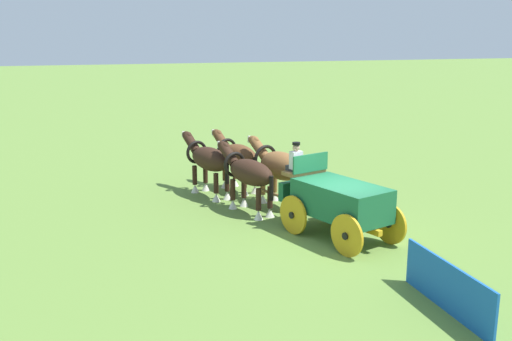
{
  "coord_description": "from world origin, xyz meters",
  "views": [
    {
      "loc": [
        -14.49,
        7.7,
        5.84
      ],
      "look_at": [
        4.3,
        1.11,
        1.2
      ],
      "focal_mm": 40.74,
      "sensor_mm": 36.0,
      "label": 1
    }
  ],
  "objects_px": {
    "draft_horse_lead_near": "(208,160)",
    "draft_horse_lead_off": "(237,157)",
    "show_wagon": "(337,200)",
    "draft_horse_rear_near": "(248,173)",
    "draft_horse_rear_off": "(279,167)"
  },
  "relations": [
    {
      "from": "draft_horse_rear_off",
      "to": "draft_horse_lead_off",
      "type": "xyz_separation_m",
      "value": [
        2.51,
        0.74,
        -0.08
      ]
    },
    {
      "from": "draft_horse_rear_near",
      "to": "draft_horse_rear_off",
      "type": "height_order",
      "value": "draft_horse_rear_off"
    },
    {
      "from": "show_wagon",
      "to": "draft_horse_rear_off",
      "type": "relative_size",
      "value": 1.9
    },
    {
      "from": "draft_horse_lead_near",
      "to": "draft_horse_rear_near",
      "type": "bearing_deg",
      "value": -163.61
    },
    {
      "from": "draft_horse_rear_near",
      "to": "draft_horse_lead_off",
      "type": "height_order",
      "value": "draft_horse_rear_near"
    },
    {
      "from": "draft_horse_rear_near",
      "to": "draft_horse_rear_off",
      "type": "relative_size",
      "value": 1.02
    },
    {
      "from": "show_wagon",
      "to": "draft_horse_rear_near",
      "type": "height_order",
      "value": "show_wagon"
    },
    {
      "from": "draft_horse_rear_near",
      "to": "draft_horse_lead_off",
      "type": "distance_m",
      "value": 2.9
    },
    {
      "from": "draft_horse_rear_off",
      "to": "draft_horse_lead_near",
      "type": "distance_m",
      "value": 2.92
    },
    {
      "from": "draft_horse_lead_near",
      "to": "draft_horse_lead_off",
      "type": "height_order",
      "value": "draft_horse_lead_near"
    },
    {
      "from": "draft_horse_rear_near",
      "to": "draft_horse_lead_off",
      "type": "relative_size",
      "value": 1.07
    },
    {
      "from": "draft_horse_rear_off",
      "to": "draft_horse_lead_near",
      "type": "relative_size",
      "value": 0.97
    },
    {
      "from": "show_wagon",
      "to": "draft_horse_lead_near",
      "type": "xyz_separation_m",
      "value": [
        5.79,
        2.38,
        0.21
      ]
    },
    {
      "from": "draft_horse_lead_near",
      "to": "show_wagon",
      "type": "bearing_deg",
      "value": -157.69
    },
    {
      "from": "show_wagon",
      "to": "draft_horse_rear_near",
      "type": "distance_m",
      "value": 3.69
    }
  ]
}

